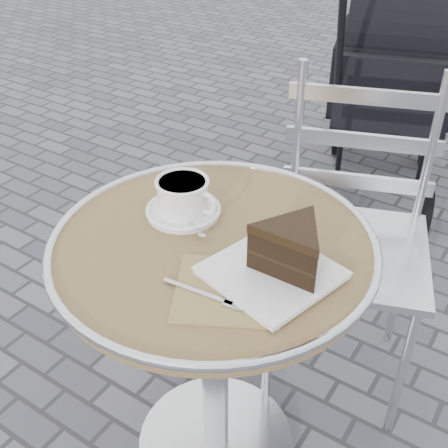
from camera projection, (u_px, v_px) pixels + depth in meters
The scene contains 6 objects.
ground at pixel (216, 444), 1.63m from camera, with size 80.00×80.00×0.00m, color slate.
cafe_table at pixel (214, 298), 1.31m from camera, with size 0.72×0.72×0.74m.
cappuccino_set at pixel (184, 199), 1.28m from camera, with size 0.19×0.17×0.09m.
cake_plate_set at pixel (285, 254), 1.09m from camera, with size 0.34×0.36×0.12m.
bistro_chair at pixel (355, 202), 1.60m from camera, with size 0.56×0.56×0.97m.
baby_stroller at pixel (392, 86), 2.59m from camera, with size 0.78×1.18×1.13m.
Camera 1 is at (0.56, -0.81, 1.45)m, focal length 45.00 mm.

